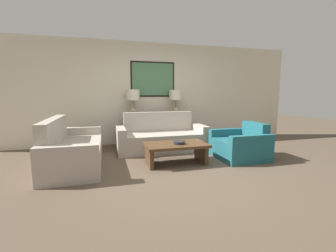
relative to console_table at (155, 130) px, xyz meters
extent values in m
plane|color=brown|center=(0.00, -2.16, -0.36)|extent=(20.00, 20.00, 0.00)
cube|color=beige|center=(0.00, 0.28, 0.96)|extent=(8.16, 0.10, 2.65)
cube|color=black|center=(0.00, 0.22, 1.34)|extent=(1.18, 0.01, 0.92)
cube|color=#4C7F56|center=(0.00, 0.22, 1.34)|extent=(1.10, 0.02, 0.84)
cube|color=#332319|center=(0.00, 0.00, 0.00)|extent=(1.56, 0.40, 0.73)
cylinder|color=tan|center=(-0.57, 0.00, 0.38)|extent=(0.18, 0.18, 0.02)
sphere|color=tan|center=(-0.57, 0.00, 0.49)|extent=(0.21, 0.21, 0.21)
cylinder|color=#8C7A51|center=(-0.57, 0.00, 0.70)|extent=(0.02, 0.02, 0.20)
cylinder|color=beige|center=(-0.57, 0.00, 0.93)|extent=(0.34, 0.34, 0.27)
cylinder|color=tan|center=(0.57, 0.00, 0.38)|extent=(0.18, 0.18, 0.02)
sphere|color=tan|center=(0.57, 0.00, 0.49)|extent=(0.21, 0.21, 0.21)
cylinder|color=#8C7A51|center=(0.57, 0.00, 0.70)|extent=(0.02, 0.02, 0.20)
cylinder|color=beige|center=(0.57, 0.00, 0.93)|extent=(0.34, 0.34, 0.27)
cube|color=#ADA393|center=(0.00, -0.82, -0.16)|extent=(1.69, 0.71, 0.41)
cube|color=#ADA393|center=(0.00, -0.37, 0.08)|extent=(1.69, 0.18, 0.88)
cube|color=#ADA393|center=(-0.94, -0.73, -0.07)|extent=(0.18, 0.89, 0.58)
cube|color=#ADA393|center=(0.94, -0.73, -0.07)|extent=(0.18, 0.89, 0.58)
cube|color=#ADA393|center=(-1.72, -1.37, -0.16)|extent=(0.71, 1.69, 0.41)
cube|color=#ADA393|center=(-2.16, -1.37, 0.08)|extent=(0.18, 1.69, 0.88)
cube|color=#ADA393|center=(-1.81, -2.31, -0.07)|extent=(0.89, 0.18, 0.58)
cube|color=#ADA393|center=(-1.81, -0.43, -0.07)|extent=(0.89, 0.18, 0.58)
cube|color=#4C331E|center=(0.01, -1.79, 0.00)|extent=(1.16, 0.68, 0.05)
cube|color=#4C331E|center=(-0.50, -1.79, -0.19)|extent=(0.07, 0.54, 0.34)
cube|color=#4C331E|center=(0.53, -1.79, -0.19)|extent=(0.07, 0.54, 0.34)
cylinder|color=#232328|center=(0.06, -1.84, 0.05)|extent=(0.22, 0.22, 0.05)
cube|color=#1E5B66|center=(1.28, -1.79, -0.17)|extent=(0.73, 0.68, 0.39)
cube|color=#1E5B66|center=(1.74, -1.79, 0.00)|extent=(0.18, 0.68, 0.73)
cube|color=#1E5B66|center=(1.37, -1.38, -0.09)|extent=(0.91, 0.14, 0.55)
cube|color=#1E5B66|center=(1.37, -2.20, -0.09)|extent=(0.91, 0.14, 0.55)
camera|label=1|loc=(-1.25, -5.73, 0.95)|focal=24.00mm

